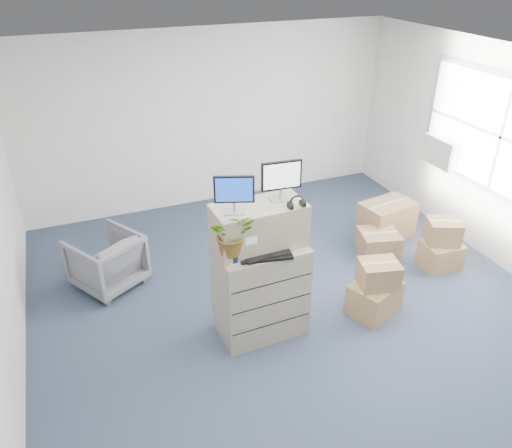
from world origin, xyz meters
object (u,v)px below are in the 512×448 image
object	(u,v)px
monitor_left	(234,192)
keyboard	(265,255)
filing_cabinet_lower	(261,290)
potted_plant	(232,238)
office_chair	(106,258)
monitor_right	(281,178)
water_bottle	(267,235)

from	to	relation	value
monitor_left	keyboard	size ratio (longest dim) A/B	0.72
filing_cabinet_lower	potted_plant	world-z (taller)	potted_plant
filing_cabinet_lower	potted_plant	size ratio (longest dim) A/B	2.02
filing_cabinet_lower	keyboard	size ratio (longest dim) A/B	2.06
filing_cabinet_lower	office_chair	distance (m)	2.12
filing_cabinet_lower	keyboard	xyz separation A→B (m)	(-0.02, -0.17, 0.56)
monitor_left	monitor_right	world-z (taller)	monitor_right
water_bottle	monitor_left	bearing A→B (deg)	-178.04
potted_plant	office_chair	xyz separation A→B (m)	(-1.12, 1.64, -0.96)
keyboard	water_bottle	bearing A→B (deg)	73.01
keyboard	monitor_left	bearing A→B (deg)	157.54
water_bottle	office_chair	world-z (taller)	water_bottle
monitor_right	potted_plant	bearing A→B (deg)	-156.02
monitor_left	potted_plant	world-z (taller)	monitor_left
monitor_right	potted_plant	world-z (taller)	monitor_right
monitor_left	keyboard	distance (m)	0.74
filing_cabinet_lower	monitor_left	xyz separation A→B (m)	(-0.28, 0.00, 1.23)
filing_cabinet_lower	monitor_right	size ratio (longest dim) A/B	2.60
filing_cabinet_lower	office_chair	size ratio (longest dim) A/B	1.41
water_bottle	monitor_right	bearing A→B (deg)	23.65
monitor_right	water_bottle	xyz separation A→B (m)	(-0.18, -0.08, -0.58)
potted_plant	filing_cabinet_lower	bearing A→B (deg)	17.82
keyboard	water_bottle	size ratio (longest dim) A/B	2.14
monitor_left	keyboard	world-z (taller)	monitor_left
office_chair	water_bottle	bearing A→B (deg)	104.73
keyboard	office_chair	world-z (taller)	keyboard
water_bottle	potted_plant	distance (m)	0.46
keyboard	potted_plant	world-z (taller)	potted_plant
monitor_right	keyboard	world-z (taller)	monitor_right
monitor_right	potted_plant	distance (m)	0.78
monitor_left	potted_plant	size ratio (longest dim) A/B	0.71
filing_cabinet_lower	monitor_right	xyz separation A→B (m)	(0.25, 0.09, 1.25)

